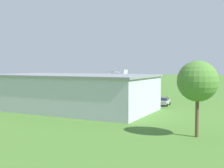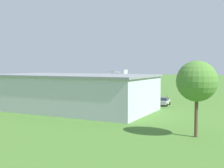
{
  "view_description": "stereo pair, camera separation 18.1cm",
  "coord_description": "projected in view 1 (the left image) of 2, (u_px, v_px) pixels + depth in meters",
  "views": [
    {
      "loc": [
        -26.57,
        73.48,
        8.28
      ],
      "look_at": [
        6.57,
        8.05,
        3.68
      ],
      "focal_mm": 46.89,
      "sensor_mm": 36.0,
      "label": 1
    },
    {
      "loc": [
        -26.73,
        73.4,
        8.28
      ],
      "look_at": [
        6.57,
        8.05,
        3.68
      ],
      "focal_mm": 46.89,
      "sensor_mm": 36.0,
      "label": 2
    }
  ],
  "objects": [
    {
      "name": "car_silver",
      "position": [
        164.0,
        101.0,
        61.01
      ],
      "size": [
        2.33,
        4.36,
        1.66
      ],
      "color": "#B7B7BC",
      "rests_on": "ground_plane"
    },
    {
      "name": "person_at_fence_line",
      "position": [
        168.0,
        99.0,
        65.75
      ],
      "size": [
        0.54,
        0.54,
        1.64
      ],
      "color": "beige",
      "rests_on": "ground_plane"
    },
    {
      "name": "car_orange",
      "position": [
        56.0,
        96.0,
        72.58
      ],
      "size": [
        2.46,
        4.59,
        1.63
      ],
      "color": "orange",
      "rests_on": "ground_plane"
    },
    {
      "name": "biplane",
      "position": [
        116.0,
        76.0,
        79.29
      ],
      "size": [
        6.86,
        6.86,
        3.47
      ],
      "color": "silver"
    },
    {
      "name": "tree_at_field_edge",
      "position": [
        198.0,
        81.0,
        33.6
      ],
      "size": [
        4.73,
        4.73,
        8.88
      ],
      "color": "brown",
      "rests_on": "ground_plane"
    },
    {
      "name": "car_grey",
      "position": [
        0.0,
        92.0,
        81.81
      ],
      "size": [
        2.2,
        4.77,
        1.69
      ],
      "color": "slate",
      "rests_on": "ground_plane"
    },
    {
      "name": "person_near_hangar_door",
      "position": [
        142.0,
        100.0,
        63.68
      ],
      "size": [
        0.43,
        0.43,
        1.58
      ],
      "color": "#72338C",
      "rests_on": "ground_plane"
    },
    {
      "name": "ground_plane",
      "position": [
        148.0,
        97.0,
        77.93
      ],
      "size": [
        400.0,
        400.0,
        0.0
      ],
      "primitive_type": "plane",
      "color": "#47752D"
    },
    {
      "name": "car_white",
      "position": [
        40.0,
        95.0,
        75.64
      ],
      "size": [
        2.4,
        4.76,
        1.5
      ],
      "color": "white",
      "rests_on": "ground_plane"
    },
    {
      "name": "hangar",
      "position": [
        74.0,
        92.0,
        54.79
      ],
      "size": [
        29.64,
        16.49,
        6.64
      ],
      "color": "#B7BCC6",
      "rests_on": "ground_plane"
    },
    {
      "name": "car_green",
      "position": [
        21.0,
        93.0,
        79.96
      ],
      "size": [
        2.02,
        4.44,
        1.73
      ],
      "color": "#1E6B38",
      "rests_on": "ground_plane"
    },
    {
      "name": "person_beside_truck",
      "position": [
        66.0,
        94.0,
        78.63
      ],
      "size": [
        0.48,
        0.48,
        1.58
      ],
      "color": "orange",
      "rests_on": "ground_plane"
    }
  ]
}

